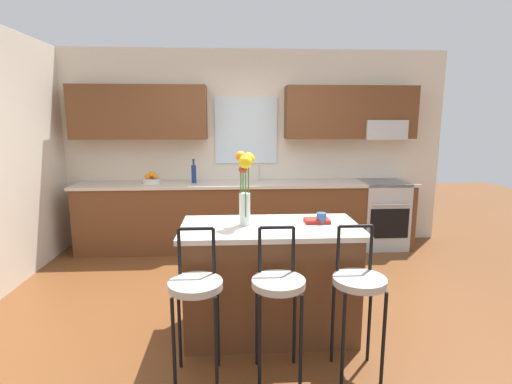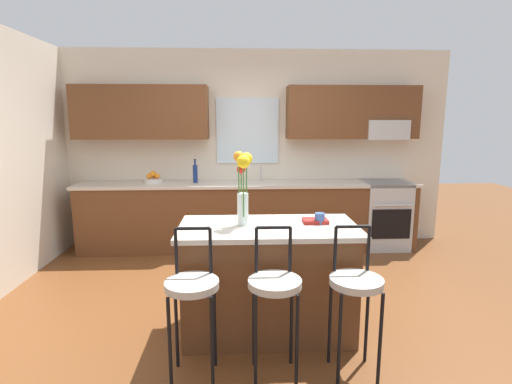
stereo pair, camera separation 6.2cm
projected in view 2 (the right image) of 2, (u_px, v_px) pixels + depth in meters
The scene contains 14 objects.
ground_plane at pixel (253, 304), 3.77m from camera, with size 14.00×14.00×0.00m, color brown.
back_wall_assembly at pixel (250, 137), 5.45m from camera, with size 5.60×0.50×2.70m.
counter_run at pixel (249, 215), 5.36m from camera, with size 4.56×0.64×0.92m.
sink_faucet at pixel (261, 171), 5.40m from camera, with size 0.02×0.13×0.23m.
oven_range at pixel (383, 214), 5.42m from camera, with size 0.60×0.64×0.92m.
kitchen_island at pixel (268, 279), 3.21m from camera, with size 1.43×0.73×0.92m.
bar_stool_near at pixel (192, 291), 2.59m from camera, with size 0.36×0.36×1.04m.
bar_stool_middle at pixel (275, 290), 2.61m from camera, with size 0.36×0.36×1.04m.
bar_stool_far at pixel (356, 288), 2.64m from camera, with size 0.36×0.36×1.04m.
flower_vase at pixel (243, 181), 3.08m from camera, with size 0.15×0.18×0.59m.
mug_ceramic at pixel (320, 219), 3.17m from camera, with size 0.08×0.08×0.09m, color #33518C.
cookbook at pixel (315, 221), 3.21m from camera, with size 0.20×0.15×0.03m, color maroon.
fruit_bowl_oranges at pixel (153, 179), 5.22m from camera, with size 0.24×0.24×0.16m.
bottle_olive_oil at pixel (195, 173), 5.22m from camera, with size 0.06×0.06×0.32m.
Camera 2 is at (-0.12, -3.51, 1.76)m, focal length 27.37 mm.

